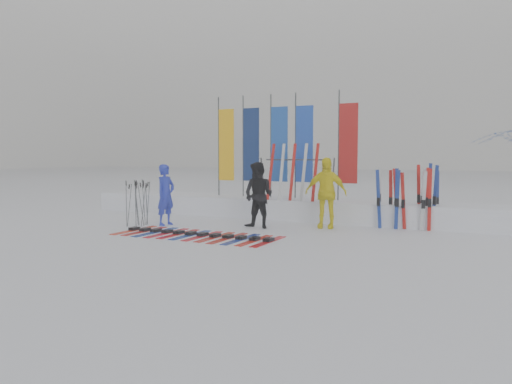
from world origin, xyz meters
The scene contains 10 objects.
ground centered at (0.00, 0.00, 0.00)m, with size 120.00×120.00×0.00m, color white.
snow_bank centered at (0.00, 4.60, 0.30)m, with size 14.00×1.60×0.60m, color white.
person_blue centered at (-2.57, 1.63, 0.83)m, with size 0.61×0.40×1.66m, color #202FBC.
person_black centered at (-0.04, 2.22, 0.86)m, with size 0.84×0.66×1.73m, color black.
person_yellow centered at (1.51, 3.07, 0.93)m, with size 1.09×0.45×1.85m, color #FDEC10.
ski_row centered at (-0.81, 0.45, 0.03)m, with size 3.94×1.66×0.07m.
pole_cluster centered at (-3.17, 1.21, 0.60)m, with size 0.52×0.78×1.26m.
feather_flags centered at (-0.57, 4.73, 2.24)m, with size 4.64×0.12×3.20m.
ski_rack centered at (0.25, 4.20, 1.38)m, with size 2.04×0.80×1.23m.
upright_skis centered at (3.52, 4.13, 0.78)m, with size 1.64×1.16×1.70m.
Camera 1 is at (5.71, -9.38, 1.89)m, focal length 35.00 mm.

